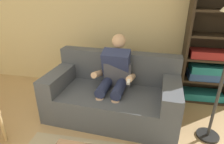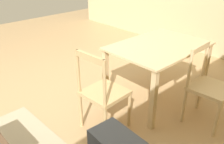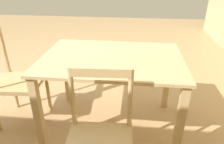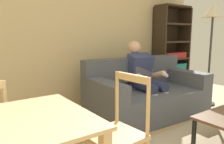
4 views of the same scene
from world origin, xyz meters
The scene contains 4 objects.
ground_plane centered at (0.00, 0.00, 0.00)m, with size 8.36×8.36×0.00m, color tan.
dining_table centered at (-1.18, 0.95, 0.63)m, with size 1.22×0.87×0.75m.
dining_chair_near_wall centered at (-1.18, 1.65, 0.45)m, with size 0.44×0.44×0.90m.
dining_chair_facing_couch centered at (-0.24, 0.95, 0.45)m, with size 0.45×0.45×0.94m.
Camera 3 is at (-1.37, 2.63, 1.44)m, focal length 33.67 mm.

